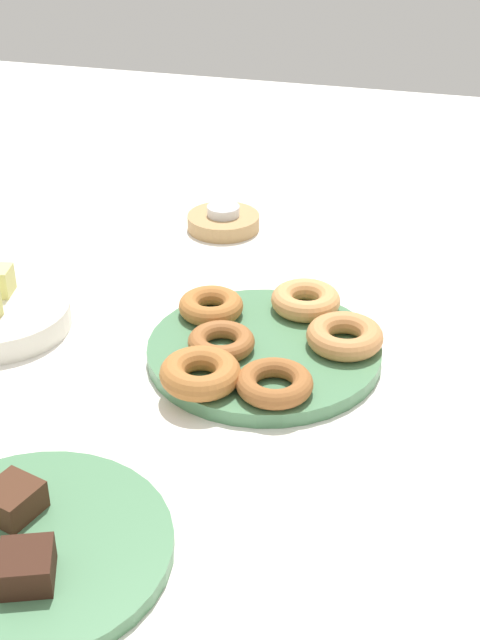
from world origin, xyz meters
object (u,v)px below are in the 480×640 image
(brownie_near, at_px, (27,567))
(brownie_far, at_px, (13,500))
(donut_0, at_px, (200,373))
(tealight, at_px, (223,211))
(donut_plate, at_px, (264,351))
(candle_holder, at_px, (223,222))
(donut_4, at_px, (345,336))
(donut_1, at_px, (306,300))
(cake_plate, at_px, (31,549))
(donut_3, at_px, (211,306))
(donut_2, at_px, (221,342))
(donut_5, at_px, (274,383))

(brownie_near, xyz_separation_m, brownie_far, (0.07, 0.05, 0.00))
(donut_0, bearing_deg, tealight, 13.53)
(donut_0, bearing_deg, donut_plate, -25.86)
(candle_holder, relative_size, tealight, 2.22)
(donut_0, height_order, donut_4, donut_0)
(donut_1, relative_size, tealight, 1.74)
(donut_plate, xyz_separation_m, brownie_far, (-0.34, 0.15, 0.02))
(brownie_far, bearing_deg, tealight, 0.40)
(donut_plate, distance_m, candle_holder, 0.38)
(cake_plate, bearing_deg, donut_3, -4.78)
(donut_0, relative_size, donut_4, 0.99)
(donut_1, distance_m, brownie_far, 0.47)
(brownie_near, bearing_deg, donut_2, -7.85)
(brownie_near, relative_size, candle_holder, 0.42)
(cake_plate, relative_size, brownie_near, 5.32)
(donut_5, bearing_deg, brownie_near, 157.06)
(donut_2, relative_size, cake_plate, 0.31)
(donut_plate, height_order, candle_holder, candle_holder)
(donut_plate, distance_m, brownie_near, 0.42)
(donut_5, bearing_deg, donut_3, 39.45)
(donut_3, bearing_deg, donut_2, -154.33)
(donut_3, height_order, brownie_near, same)
(donut_3, xyz_separation_m, cake_plate, (-0.42, 0.04, -0.02))
(donut_1, relative_size, brownie_near, 1.85)
(donut_3, height_order, tealight, donut_3)
(donut_1, height_order, donut_4, same)
(donut_4, height_order, donut_5, donut_4)
(donut_5, height_order, tealight, donut_5)
(donut_0, xyz_separation_m, cake_plate, (-0.27, 0.07, -0.03))
(cake_plate, bearing_deg, donut_4, -28.17)
(donut_2, relative_size, brownie_near, 1.67)
(donut_0, height_order, donut_5, donut_0)
(donut_1, relative_size, cake_plate, 0.35)
(donut_2, distance_m, donut_4, 0.15)
(cake_plate, height_order, candle_holder, candle_holder)
(donut_2, bearing_deg, brownie_near, 172.15)
(donut_1, xyz_separation_m, donut_3, (-0.04, 0.11, -0.00))
(brownie_near, bearing_deg, donut_1, -14.29)
(brownie_far, bearing_deg, cake_plate, -135.00)
(tealight, bearing_deg, brownie_near, -175.77)
(donut_plate, relative_size, donut_0, 3.09)
(donut_5, xyz_separation_m, brownie_far, (-0.25, 0.18, -0.00))
(cake_plate, bearing_deg, brownie_far, 45.00)
(donut_2, height_order, brownie_near, brownie_near)
(cake_plate, xyz_separation_m, brownie_far, (0.03, 0.03, 0.02))
(brownie_far, xyz_separation_m, tealight, (0.68, 0.00, 0.00))
(donut_4, distance_m, cake_plate, 0.45)
(donut_2, xyz_separation_m, donut_5, (-0.07, -0.08, 0.00))
(donut_plate, relative_size, donut_5, 3.28)
(donut_3, xyz_separation_m, brownie_far, (-0.39, 0.07, -0.00))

